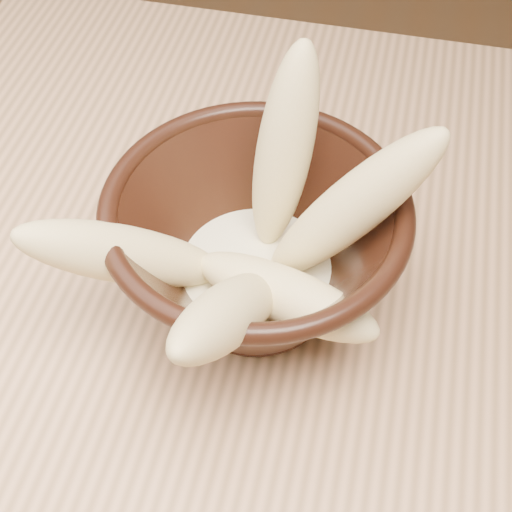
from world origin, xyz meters
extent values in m
cube|color=#DDA77A|center=(0.00, 0.00, 0.73)|extent=(1.20, 0.80, 0.04)
cylinder|color=#AA8355|center=(-0.54, 0.34, 0.35)|extent=(0.05, 0.05, 0.71)
cylinder|color=black|center=(-0.21, 0.01, 0.76)|extent=(0.10, 0.10, 0.01)
cylinder|color=black|center=(-0.21, 0.01, 0.78)|extent=(0.09, 0.09, 0.01)
torus|color=black|center=(-0.21, 0.01, 0.86)|extent=(0.22, 0.22, 0.01)
cylinder|color=#FFF8CD|center=(-0.21, 0.01, 0.79)|extent=(0.12, 0.12, 0.02)
ellipsoid|color=#E9D48A|center=(-0.20, 0.05, 0.87)|extent=(0.06, 0.09, 0.17)
ellipsoid|color=#E9D48A|center=(-0.29, -0.04, 0.84)|extent=(0.15, 0.12, 0.13)
ellipsoid|color=#E9D48A|center=(-0.14, 0.02, 0.87)|extent=(0.14, 0.07, 0.17)
ellipsoid|color=#E9D48A|center=(-0.18, -0.03, 0.82)|extent=(0.15, 0.08, 0.05)
ellipsoid|color=#E9D48A|center=(-0.21, -0.08, 0.85)|extent=(0.07, 0.17, 0.14)
camera|label=1|loc=(-0.13, -0.32, 1.23)|focal=50.00mm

